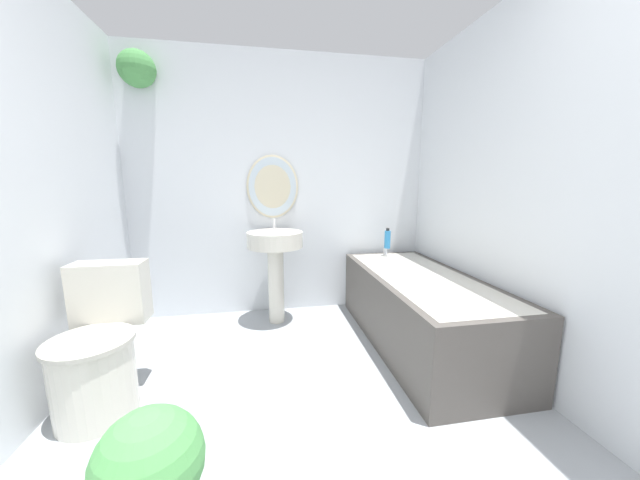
{
  "coord_description": "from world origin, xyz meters",
  "views": [
    {
      "loc": [
        -0.2,
        -0.32,
        1.23
      ],
      "look_at": [
        0.17,
        1.7,
        0.87
      ],
      "focal_mm": 18.0,
      "sensor_mm": 36.0,
      "label": 1
    }
  ],
  "objects": [
    {
      "name": "toilet",
      "position": [
        -1.1,
        1.48,
        0.32
      ],
      "size": [
        0.42,
        0.58,
        0.78
      ],
      "color": "beige",
      "rests_on": "ground_plane"
    },
    {
      "name": "potted_plant",
      "position": [
        -0.6,
        0.69,
        0.28
      ],
      "size": [
        0.36,
        0.36,
        0.49
      ],
      "color": "#47474C",
      "rests_on": "ground_plane"
    },
    {
      "name": "pedestal_sink",
      "position": [
        -0.09,
        2.46,
        0.63
      ],
      "size": [
        0.48,
        0.48,
        0.92
      ],
      "color": "beige",
      "rests_on": "ground_plane"
    },
    {
      "name": "bathtub",
      "position": [
        0.98,
        1.85,
        0.29
      ],
      "size": [
        0.74,
        1.68,
        0.63
      ],
      "color": "#4C4742",
      "rests_on": "ground_plane"
    },
    {
      "name": "wall_right",
      "position": [
        1.4,
        1.37,
        1.2
      ],
      "size": [
        0.06,
        2.86,
        2.4
      ],
      "color": "silver",
      "rests_on": "ground_plane"
    },
    {
      "name": "wall_back",
      "position": [
        -0.07,
        2.76,
        1.25
      ],
      "size": [
        2.86,
        0.29,
        2.4
      ],
      "color": "silver",
      "rests_on": "ground_plane"
    },
    {
      "name": "shampoo_bottle",
      "position": [
        0.97,
        2.53,
        0.71
      ],
      "size": [
        0.06,
        0.06,
        0.19
      ],
      "color": "#2D84C6",
      "rests_on": "bathtub"
    }
  ]
}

